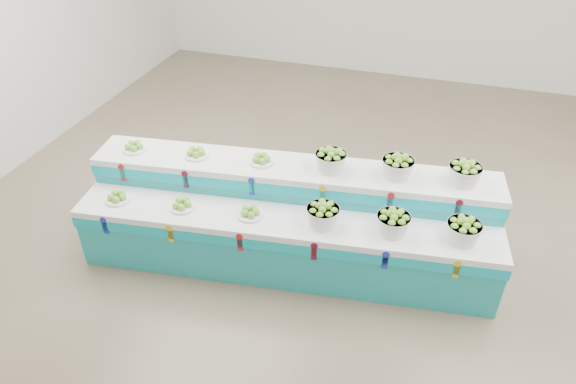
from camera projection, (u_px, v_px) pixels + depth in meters
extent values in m
plane|color=brown|center=(367.00, 238.00, 6.10)|extent=(10.00, 10.00, 0.00)
cylinder|color=white|center=(117.00, 196.00, 5.46)|extent=(0.29, 0.29, 0.10)
cylinder|color=white|center=(182.00, 204.00, 5.35)|extent=(0.29, 0.29, 0.10)
cylinder|color=white|center=(250.00, 212.00, 5.24)|extent=(0.29, 0.29, 0.10)
cylinder|color=white|center=(134.00, 146.00, 5.72)|extent=(0.29, 0.29, 0.10)
cylinder|color=white|center=(196.00, 152.00, 5.61)|extent=(0.29, 0.29, 0.10)
cylinder|color=white|center=(261.00, 159.00, 5.50)|extent=(0.29, 0.29, 0.10)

